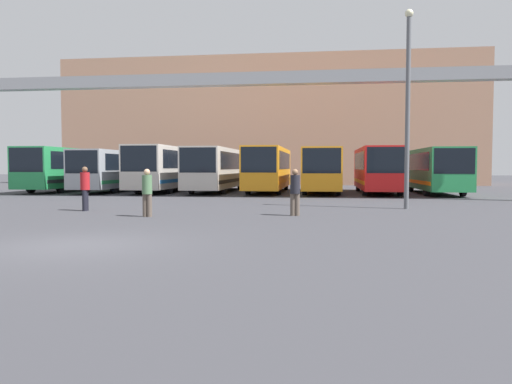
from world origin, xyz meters
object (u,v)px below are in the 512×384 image
bus_slot_7 (435,168)px  pedestrian_near_right (85,187)px  bus_slot_2 (169,166)px  bus_slot_4 (269,167)px  bus_slot_5 (322,168)px  bus_slot_3 (218,167)px  pedestrian_mid_left (147,191)px  bus_slot_6 (378,167)px  pedestrian_near_left (295,191)px  bus_slot_0 (67,167)px  bus_slot_1 (120,168)px  lamp_post (408,102)px

bus_slot_7 → pedestrian_near_right: size_ratio=5.42×
pedestrian_near_right → bus_slot_2: bearing=-2.4°
bus_slot_4 → pedestrian_near_right: bus_slot_4 is taller
bus_slot_2 → bus_slot_5: bearing=-5.2°
bus_slot_3 → pedestrian_mid_left: 18.71m
bus_slot_7 → pedestrian_near_right: (-17.56, -15.58, -0.77)m
bus_slot_6 → pedestrian_mid_left: (-10.26, -17.64, -0.86)m
pedestrian_near_left → bus_slot_7: bearing=58.1°
bus_slot_0 → bus_slot_3: (11.53, 0.79, -0.02)m
bus_slot_0 → bus_slot_1: bearing=12.5°
bus_slot_2 → bus_slot_5: (11.53, -1.04, -0.12)m
bus_slot_7 → bus_slot_1: bearing=177.3°
bus_slot_2 → bus_slot_5: size_ratio=1.20×
bus_slot_6 → pedestrian_near_right: bearing=-131.4°
bus_slot_2 → bus_slot_1: bearing=-178.1°
bus_slot_4 → pedestrian_near_right: size_ratio=6.26×
bus_slot_5 → bus_slot_4: bearing=170.8°
bus_slot_3 → bus_slot_5: bearing=-6.3°
bus_slot_0 → bus_slot_1: (3.84, 0.85, -0.10)m
bus_slot_5 → bus_slot_6: (3.84, -0.16, 0.02)m
bus_slot_7 → pedestrian_near_right: bus_slot_7 is taller
bus_slot_6 → pedestrian_near_left: bus_slot_6 is taller
bus_slot_4 → pedestrian_near_left: size_ratio=6.57×
bus_slot_4 → bus_slot_2: bearing=176.9°
bus_slot_1 → bus_slot_5: (15.37, -0.92, 0.04)m
bus_slot_5 → bus_slot_7: bus_slot_5 is taller
bus_slot_0 → bus_slot_3: bearing=3.9°
pedestrian_mid_left → pedestrian_near_left: bearing=16.6°
bus_slot_1 → lamp_post: bearing=-36.0°
bus_slot_2 → bus_slot_5: bus_slot_2 is taller
bus_slot_4 → pedestrian_near_left: 17.58m
bus_slot_5 → pedestrian_near_left: size_ratio=5.87×
pedestrian_mid_left → bus_slot_0: bearing=130.8°
bus_slot_4 → bus_slot_0: bearing=-177.9°
bus_slot_1 → pedestrian_mid_left: bearing=-64.4°
bus_slot_4 → pedestrian_mid_left: 18.62m
pedestrian_near_left → lamp_post: lamp_post is taller
bus_slot_4 → bus_slot_6: 7.73m
bus_slot_3 → bus_slot_5: size_ratio=1.16×
bus_slot_4 → lamp_post: size_ratio=1.34×
bus_slot_3 → lamp_post: lamp_post is taller
bus_slot_0 → pedestrian_mid_left: size_ratio=5.92×
bus_slot_0 → pedestrian_near_right: (9.34, -15.80, -0.86)m
bus_slot_4 → bus_slot_5: bus_slot_4 is taller
bus_slot_4 → bus_slot_5: size_ratio=1.12×
bus_slot_3 → bus_slot_1: bearing=179.5°
bus_slot_7 → bus_slot_3: bearing=176.2°
bus_slot_7 → lamp_post: size_ratio=1.16×
bus_slot_4 → lamp_post: (7.57, -13.56, 2.87)m
bus_slot_5 → bus_slot_7: size_ratio=1.03×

